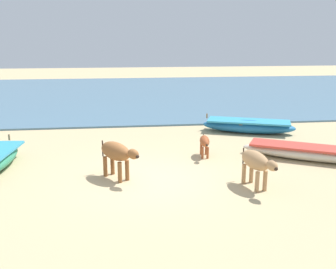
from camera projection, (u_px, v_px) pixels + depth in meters
name	position (u px, v px, depth m)	size (l,w,h in m)	color
ground	(147.00, 179.00, 11.09)	(80.00, 80.00, 0.00)	tan
sea_water	(131.00, 94.00, 26.95)	(60.00, 20.00, 0.08)	slate
fishing_boat_1	(248.00, 126.00, 16.31)	(3.97, 2.38, 0.73)	#1E669E
fishing_boat_3	(313.00, 153.00, 12.70)	(4.48, 3.01, 0.66)	beige
cow_adult_tan	(256.00, 162.00, 10.27)	(0.70, 1.53, 1.01)	tan
calf_near_rust	(205.00, 142.00, 12.99)	(0.40, 1.10, 0.71)	#9E4C28
cow_second_adult_brown	(117.00, 153.00, 10.92)	(1.24, 1.46, 1.07)	brown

